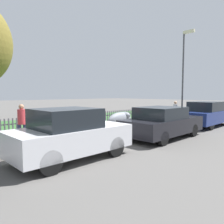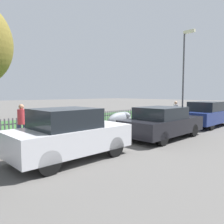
{
  "view_description": "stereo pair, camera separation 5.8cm",
  "coord_description": "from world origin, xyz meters",
  "px_view_note": "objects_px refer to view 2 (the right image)",
  "views": [
    {
      "loc": [
        -4.94,
        -6.98,
        2.04
      ],
      "look_at": [
        2.56,
        1.06,
        1.1
      ],
      "focal_mm": 35.0,
      "sensor_mm": 36.0,
      "label": 1
    },
    {
      "loc": [
        -4.9,
        -7.02,
        2.04
      ],
      "look_at": [
        2.56,
        1.06,
        1.1
      ],
      "focal_mm": 35.0,
      "sensor_mm": 36.0,
      "label": 2
    }
  ],
  "objects_px": {
    "parked_car_white_van": "(207,114)",
    "covered_motorcycle": "(121,119)",
    "pedestrian_by_lamp": "(22,121)",
    "street_lamp": "(185,67)",
    "parked_car_navy_estate": "(69,134)",
    "pedestrian_near_fence": "(176,111)",
    "parked_car_red_compact": "(162,122)"
  },
  "relations": [
    {
      "from": "street_lamp",
      "to": "covered_motorcycle",
      "type": "bearing_deg",
      "value": 171.92
    },
    {
      "from": "pedestrian_by_lamp",
      "to": "covered_motorcycle",
      "type": "bearing_deg",
      "value": 3.21
    },
    {
      "from": "covered_motorcycle",
      "to": "parked_car_navy_estate",
      "type": "bearing_deg",
      "value": -154.51
    },
    {
      "from": "parked_car_navy_estate",
      "to": "pedestrian_near_fence",
      "type": "relative_size",
      "value": 2.47
    },
    {
      "from": "covered_motorcycle",
      "to": "pedestrian_near_fence",
      "type": "bearing_deg",
      "value": -13.38
    },
    {
      "from": "parked_car_red_compact",
      "to": "parked_car_navy_estate",
      "type": "bearing_deg",
      "value": 177.09
    },
    {
      "from": "parked_car_red_compact",
      "to": "covered_motorcycle",
      "type": "height_order",
      "value": "parked_car_red_compact"
    },
    {
      "from": "pedestrian_near_fence",
      "to": "street_lamp",
      "type": "xyz_separation_m",
      "value": [
        1.08,
        0.04,
        2.98
      ]
    },
    {
      "from": "street_lamp",
      "to": "parked_car_navy_estate",
      "type": "bearing_deg",
      "value": -169.71
    },
    {
      "from": "pedestrian_near_fence",
      "to": "parked_car_navy_estate",
      "type": "bearing_deg",
      "value": -159.3
    },
    {
      "from": "parked_car_white_van",
      "to": "pedestrian_by_lamp",
      "type": "relative_size",
      "value": 2.77
    },
    {
      "from": "parked_car_navy_estate",
      "to": "pedestrian_near_fence",
      "type": "distance_m",
      "value": 9.31
    },
    {
      "from": "parked_car_navy_estate",
      "to": "parked_car_red_compact",
      "type": "distance_m",
      "value": 4.84
    },
    {
      "from": "parked_car_red_compact",
      "to": "parked_car_white_van",
      "type": "distance_m",
      "value": 5.07
    },
    {
      "from": "pedestrian_by_lamp",
      "to": "pedestrian_near_fence",
      "type": "bearing_deg",
      "value": 1.76
    },
    {
      "from": "parked_car_red_compact",
      "to": "street_lamp",
      "type": "bearing_deg",
      "value": 18.23
    },
    {
      "from": "parked_car_white_van",
      "to": "parked_car_red_compact",
      "type": "bearing_deg",
      "value": -179.49
    },
    {
      "from": "parked_car_red_compact",
      "to": "pedestrian_near_fence",
      "type": "distance_m",
      "value": 4.71
    },
    {
      "from": "pedestrian_by_lamp",
      "to": "street_lamp",
      "type": "relative_size",
      "value": 0.26
    },
    {
      "from": "parked_car_white_van",
      "to": "pedestrian_by_lamp",
      "type": "xyz_separation_m",
      "value": [
        -10.14,
        3.2,
        0.14
      ]
    },
    {
      "from": "covered_motorcycle",
      "to": "street_lamp",
      "type": "relative_size",
      "value": 0.3
    },
    {
      "from": "parked_car_navy_estate",
      "to": "street_lamp",
      "type": "relative_size",
      "value": 0.61
    },
    {
      "from": "parked_car_red_compact",
      "to": "covered_motorcycle",
      "type": "xyz_separation_m",
      "value": [
        0.02,
        2.72,
        -0.1
      ]
    },
    {
      "from": "street_lamp",
      "to": "pedestrian_by_lamp",
      "type": "bearing_deg",
      "value": 172.25
    },
    {
      "from": "parked_car_navy_estate",
      "to": "pedestrian_by_lamp",
      "type": "distance_m",
      "value": 3.29
    },
    {
      "from": "pedestrian_by_lamp",
      "to": "street_lamp",
      "type": "xyz_separation_m",
      "value": [
        10.45,
        -1.42,
        2.95
      ]
    },
    {
      "from": "parked_car_red_compact",
      "to": "pedestrian_by_lamp",
      "type": "distance_m",
      "value": 6.09
    },
    {
      "from": "covered_motorcycle",
      "to": "street_lamp",
      "type": "distance_m",
      "value": 6.31
    },
    {
      "from": "covered_motorcycle",
      "to": "pedestrian_by_lamp",
      "type": "height_order",
      "value": "pedestrian_by_lamp"
    },
    {
      "from": "parked_car_white_van",
      "to": "covered_motorcycle",
      "type": "distance_m",
      "value": 5.65
    },
    {
      "from": "pedestrian_near_fence",
      "to": "street_lamp",
      "type": "distance_m",
      "value": 3.17
    },
    {
      "from": "parked_car_navy_estate",
      "to": "parked_car_white_van",
      "type": "height_order",
      "value": "parked_car_navy_estate"
    }
  ]
}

